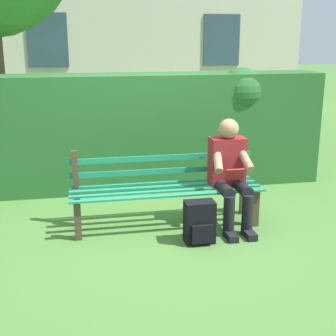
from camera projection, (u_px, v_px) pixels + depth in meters
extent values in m
plane|color=#477533|center=(166.00, 225.00, 5.13)|extent=(60.00, 60.00, 0.00)
cube|color=#4C3828|center=(255.00, 208.00, 5.08)|extent=(0.07, 0.07, 0.41)
cube|color=#4C3828|center=(78.00, 220.00, 4.72)|extent=(0.07, 0.07, 0.41)
cube|color=#4C3828|center=(243.00, 197.00, 5.43)|extent=(0.07, 0.07, 0.41)
cube|color=#4C3828|center=(77.00, 208.00, 5.08)|extent=(0.07, 0.07, 0.41)
cube|color=#1E8460|center=(162.00, 182.00, 5.24)|extent=(2.06, 0.06, 0.02)
cube|color=#1E8460|center=(165.00, 187.00, 5.09)|extent=(2.06, 0.06, 0.02)
cube|color=#1E8460|center=(168.00, 191.00, 4.94)|extent=(2.06, 0.06, 0.02)
cube|color=#1E8460|center=(171.00, 196.00, 4.79)|extent=(2.06, 0.06, 0.02)
cube|color=#4C3828|center=(244.00, 160.00, 5.36)|extent=(0.06, 0.06, 0.40)
cube|color=#4C3828|center=(75.00, 169.00, 5.00)|extent=(0.06, 0.06, 0.40)
cube|color=#1E8460|center=(162.00, 171.00, 5.20)|extent=(2.06, 0.02, 0.06)
cube|color=#1E8460|center=(162.00, 158.00, 5.16)|extent=(2.06, 0.02, 0.06)
cube|color=maroon|center=(227.00, 161.00, 5.09)|extent=(0.38, 0.22, 0.52)
sphere|color=#A57A5B|center=(229.00, 129.00, 4.98)|extent=(0.22, 0.22, 0.22)
cylinder|color=black|center=(241.00, 187.00, 4.98)|extent=(0.13, 0.42, 0.13)
cylinder|color=black|center=(223.00, 188.00, 4.94)|extent=(0.13, 0.42, 0.13)
cylinder|color=black|center=(247.00, 215.00, 4.84)|extent=(0.12, 0.12, 0.43)
cylinder|color=black|center=(229.00, 216.00, 4.80)|extent=(0.12, 0.12, 0.43)
cube|color=black|center=(249.00, 234.00, 4.82)|extent=(0.10, 0.24, 0.07)
cube|color=black|center=(231.00, 236.00, 4.78)|extent=(0.10, 0.24, 0.07)
cylinder|color=#A57A5B|center=(245.00, 158.00, 4.97)|extent=(0.14, 0.32, 0.26)
cylinder|color=#A57A5B|center=(218.00, 159.00, 4.92)|extent=(0.14, 0.32, 0.26)
cube|color=#B22626|center=(234.00, 174.00, 4.87)|extent=(0.20, 0.07, 0.13)
cube|color=#265B28|center=(121.00, 132.00, 6.30)|extent=(5.50, 0.68, 1.53)
sphere|color=#265B28|center=(241.00, 90.00, 6.36)|extent=(0.61, 0.61, 0.61)
sphere|color=#265B28|center=(12.00, 100.00, 5.98)|extent=(0.55, 0.55, 0.55)
cube|color=#334756|center=(222.00, 40.00, 11.30)|extent=(0.90, 0.04, 1.20)
cube|color=#334756|center=(47.00, 40.00, 10.53)|extent=(0.90, 0.04, 1.20)
cube|color=black|center=(199.00, 222.00, 4.66)|extent=(0.30, 0.18, 0.43)
cube|color=black|center=(202.00, 234.00, 4.58)|extent=(0.21, 0.04, 0.19)
cylinder|color=black|center=(205.00, 215.00, 4.77)|extent=(0.04, 0.04, 0.26)
cylinder|color=black|center=(188.00, 217.00, 4.74)|extent=(0.04, 0.04, 0.26)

